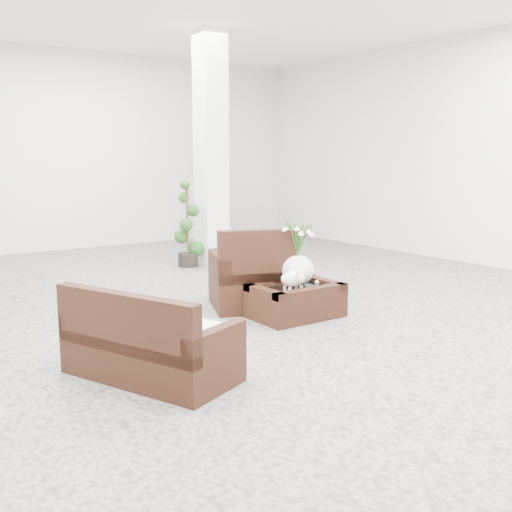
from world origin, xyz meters
TOP-DOWN VIEW (x-y plane):
  - ground at (0.00, 0.00)m, footprint 11.00×11.00m
  - column at (1.20, 2.80)m, footprint 0.40×0.40m
  - coffee_table at (0.27, -0.43)m, footprint 0.90×0.60m
  - sheep_figurine at (0.15, -0.53)m, footprint 0.28×0.23m
  - planter_narcissus at (0.37, -0.33)m, footprint 0.44×0.44m
  - tealight at (0.57, -0.41)m, footprint 0.04×0.04m
  - armchair at (0.14, 0.19)m, footprint 1.08×1.06m
  - loveseat at (-1.67, -1.12)m, footprint 1.07×1.44m
  - topiary at (0.74, 2.75)m, footprint 0.34×0.34m
  - shopper at (2.43, 4.67)m, footprint 0.48×0.73m

SIDE VIEW (x-z plane):
  - ground at x=0.00m, z-range 0.00..0.00m
  - coffee_table at x=0.27m, z-range 0.00..0.31m
  - tealight at x=0.57m, z-range 0.31..0.34m
  - loveseat at x=-1.67m, z-range 0.00..0.69m
  - sheep_figurine at x=0.15m, z-range 0.31..0.52m
  - armchair at x=0.14m, z-range 0.00..0.89m
  - topiary at x=0.74m, z-range 0.00..1.28m
  - planter_narcissus at x=0.37m, z-range 0.31..1.11m
  - shopper at x=2.43m, z-range 0.00..1.98m
  - column at x=1.20m, z-range 0.00..3.50m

